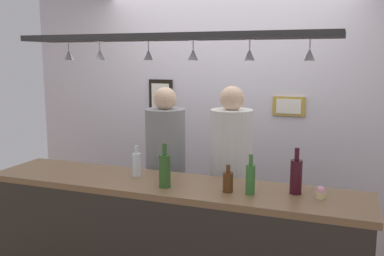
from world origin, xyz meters
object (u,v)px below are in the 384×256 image
object	(u,v)px
person_middle_white_patterned_shirt	(231,168)
bottle_wine_dark_red	(296,176)
person_left_grey_shirt	(166,164)
bottle_beer_brown_stubby	(228,181)
bottle_soda_clear	(137,164)
bottle_beer_green_import	(250,178)
picture_frame_caricature	(161,96)
picture_frame_lower_pair	(289,106)
cupcake	(321,193)
bottle_champagne_green	(165,170)

from	to	relation	value
person_middle_white_patterned_shirt	bottle_wine_dark_red	distance (m)	0.81
person_middle_white_patterned_shirt	bottle_wine_dark_red	size ratio (longest dim) A/B	5.58
person_left_grey_shirt	bottle_beer_brown_stubby	world-z (taller)	person_left_grey_shirt
bottle_wine_dark_red	bottle_soda_clear	size ratio (longest dim) A/B	1.30
bottle_beer_green_import	picture_frame_caricature	distance (m)	1.98
person_middle_white_patterned_shirt	bottle_wine_dark_red	xyz separation A→B (m)	(0.58, -0.55, 0.14)
picture_frame_lower_pair	cupcake	bearing A→B (deg)	-73.84
cupcake	picture_frame_lower_pair	world-z (taller)	picture_frame_lower_pair
bottle_soda_clear	bottle_champagne_green	bearing A→B (deg)	-29.35
person_left_grey_shirt	bottle_beer_green_import	xyz separation A→B (m)	(0.89, -0.67, 0.14)
person_middle_white_patterned_shirt	bottle_beer_green_import	distance (m)	0.75
bottle_beer_green_import	picture_frame_caricature	bearing A→B (deg)	131.53
bottle_beer_brown_stubby	picture_frame_lower_pair	xyz separation A→B (m)	(0.17, 1.46, 0.34)
bottle_beer_green_import	bottle_soda_clear	size ratio (longest dim) A/B	1.13
bottle_champagne_green	picture_frame_lower_pair	bearing A→B (deg)	68.24
person_left_grey_shirt	person_middle_white_patterned_shirt	world-z (taller)	person_middle_white_patterned_shirt
picture_frame_lower_pair	picture_frame_caricature	world-z (taller)	picture_frame_caricature
picture_frame_lower_pair	picture_frame_caricature	bearing A→B (deg)	180.00
bottle_soda_clear	bottle_beer_brown_stubby	size ratio (longest dim) A/B	1.28
bottle_soda_clear	person_middle_white_patterned_shirt	bearing A→B (deg)	44.23
bottle_soda_clear	picture_frame_lower_pair	distance (m)	1.64
person_left_grey_shirt	bottle_champagne_green	bearing A→B (deg)	-66.40
bottle_beer_brown_stubby	cupcake	size ratio (longest dim) A/B	2.31
bottle_wine_dark_red	picture_frame_lower_pair	bearing A→B (deg)	100.25
bottle_wine_dark_red	bottle_champagne_green	bearing A→B (deg)	-169.05
bottle_soda_clear	bottle_beer_brown_stubby	world-z (taller)	bottle_soda_clear
bottle_champagne_green	bottle_soda_clear	distance (m)	0.35
bottle_soda_clear	picture_frame_caricature	distance (m)	1.45
bottle_beer_brown_stubby	cupcake	xyz separation A→B (m)	(0.57, 0.08, -0.03)
picture_frame_caricature	bottle_wine_dark_red	bearing A→B (deg)	-40.73
bottle_wine_dark_red	bottle_beer_brown_stubby	size ratio (longest dim) A/B	1.67
person_left_grey_shirt	bottle_champagne_green	distance (m)	0.80
bottle_beer_green_import	cupcake	bearing A→B (deg)	9.94
bottle_champagne_green	picture_frame_caricature	xyz separation A→B (m)	(-0.71, 1.50, 0.35)
picture_frame_caricature	cupcake	bearing A→B (deg)	-38.81
bottle_wine_dark_red	bottle_beer_brown_stubby	distance (m)	0.43
bottle_wine_dark_red	bottle_beer_brown_stubby	bearing A→B (deg)	-164.35
person_middle_white_patterned_shirt	bottle_wine_dark_red	world-z (taller)	person_middle_white_patterned_shirt
bottle_champagne_green	picture_frame_caricature	bearing A→B (deg)	115.42
bottle_wine_dark_red	bottle_beer_brown_stubby	world-z (taller)	bottle_wine_dark_red
bottle_champagne_green	bottle_wine_dark_red	world-z (taller)	same
bottle_wine_dark_red	bottle_soda_clear	world-z (taller)	bottle_wine_dark_red
person_left_grey_shirt	picture_frame_caricature	bearing A→B (deg)	117.03
bottle_champagne_green	bottle_wine_dark_red	xyz separation A→B (m)	(0.84, 0.16, -0.00)
person_left_grey_shirt	cupcake	bearing A→B (deg)	-24.28
picture_frame_caricature	picture_frame_lower_pair	bearing A→B (deg)	0.00
bottle_wine_dark_red	picture_frame_caricature	xyz separation A→B (m)	(-1.56, 1.34, 0.35)
bottle_champagne_green	bottle_soda_clear	size ratio (longest dim) A/B	1.30
person_middle_white_patterned_shirt	bottle_champagne_green	size ratio (longest dim) A/B	5.58
bottle_champagne_green	bottle_beer_brown_stubby	bearing A→B (deg)	6.22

